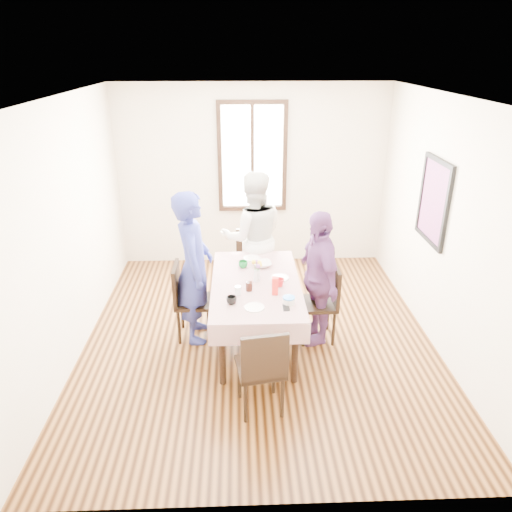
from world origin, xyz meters
The scene contains 30 objects.
ground centered at (0.00, 0.00, 0.00)m, with size 4.50×4.50×0.00m, color black.
back_wall centered at (0.00, 2.25, 1.35)m, with size 4.00×4.00×0.00m, color beige.
right_wall centered at (2.00, 0.00, 1.35)m, with size 4.50×4.50×0.00m, color beige.
window_frame centered at (0.00, 2.23, 1.65)m, with size 1.02×0.06×1.62m, color black.
window_pane centered at (0.00, 2.24, 1.65)m, with size 0.90×0.02×1.50m, color white.
art_poster centered at (1.98, 0.30, 1.55)m, with size 0.04×0.76×0.96m, color red.
dining_table centered at (-0.03, -0.08, 0.38)m, with size 0.84×1.61×0.75m, color black.
tablecloth centered at (-0.03, -0.08, 0.76)m, with size 0.96×1.73×0.01m, color #5A0D17.
chair_left centered at (-0.74, 0.07, 0.46)m, with size 0.42×0.42×0.91m, color black.
chair_right centered at (0.67, -0.03, 0.46)m, with size 0.42×0.42×0.91m, color black.
chair_far centered at (-0.03, 1.03, 0.46)m, with size 0.42×0.42×0.91m, color black.
chair_near centered at (-0.03, -1.19, 0.46)m, with size 0.42×0.42×0.91m, color black.
person_left centered at (-0.72, 0.07, 0.88)m, with size 0.64×0.42×1.76m, color navy.
person_far centered at (-0.03, 1.01, 0.87)m, with size 0.85×0.66×1.74m, color silver.
person_right centered at (0.65, -0.03, 0.78)m, with size 0.91×0.38×1.56m, color #683974.
mug_black centered at (-0.30, -0.55, 0.80)m, with size 0.10×0.10×0.08m, color black.
mug_flag centered at (0.22, -0.18, 0.81)m, with size 0.10×0.10×0.09m, color red.
mug_green centered at (-0.17, 0.31, 0.80)m, with size 0.11×0.11×0.08m, color #0C7226.
serving_bowl centered at (0.05, 0.33, 0.79)m, with size 0.22×0.22×0.05m, color white.
juice_carton centered at (0.15, -0.36, 0.86)m, with size 0.06×0.06×0.19m, color red.
butter_tub centered at (0.28, -0.57, 0.79)m, with size 0.12×0.12×0.06m, color white.
jam_jar centered at (-0.11, -0.27, 0.81)m, with size 0.07×0.07×0.10m, color black.
drinking_glass centered at (-0.23, -0.36, 0.81)m, with size 0.07×0.07×0.10m, color silver.
smartphone centered at (0.24, -0.65, 0.77)m, with size 0.07×0.13×0.01m, color black.
flower_vase centered at (-0.02, -0.05, 0.83)m, with size 0.07×0.07×0.14m, color silver.
plate_right centered at (0.24, 0.01, 0.77)m, with size 0.20×0.20×0.01m, color white.
plate_far centered at (-0.06, 0.57, 0.77)m, with size 0.20×0.20×0.01m, color white.
plate_near centered at (-0.07, -0.64, 0.77)m, with size 0.20×0.20×0.01m, color white.
butter_lid centered at (0.28, -0.57, 0.83)m, with size 0.12×0.12×0.01m, color blue.
flower_bunch centered at (-0.02, -0.05, 0.95)m, with size 0.09×0.09×0.10m, color yellow, non-canonical shape.
Camera 1 is at (-0.21, -4.76, 3.13)m, focal length 33.46 mm.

